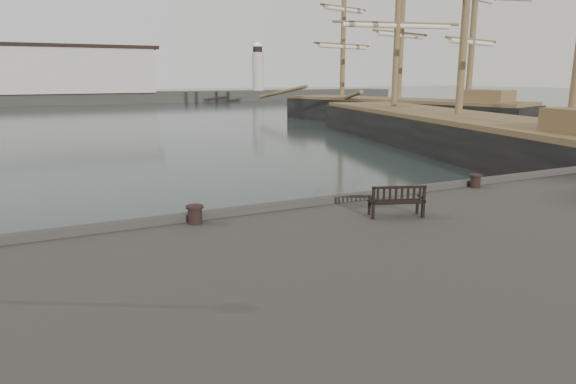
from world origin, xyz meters
name	(u,v)px	position (x,y,z in m)	size (l,w,h in m)	color
ground	(307,256)	(0.00, 0.00, 0.00)	(400.00, 400.00, 0.00)	black
breakwater	(41,80)	(-4.56, 92.00, 4.30)	(140.00, 9.50, 12.20)	#383530
bench	(396,207)	(1.41, -2.19, 1.82)	(1.50, 0.95, 0.82)	black
bollard_left	(195,215)	(-3.44, -0.50, 1.79)	(0.44, 0.44, 0.46)	black
bollard_right	(475,181)	(5.96, -0.50, 1.77)	(0.41, 0.41, 0.43)	black
tall_ship_main	(456,140)	(19.91, 14.54, 0.71)	(15.03, 37.35, 27.48)	black
tall_ship_far	(398,116)	(28.89, 32.47, 0.80)	(14.31, 28.85, 24.29)	black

